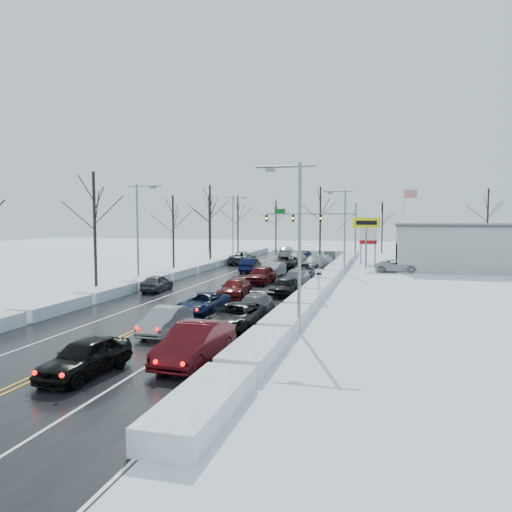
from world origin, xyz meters
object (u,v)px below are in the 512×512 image
(traffic_signal_mast, at_px, (320,221))
(flagpole, at_px, (404,218))
(oncoming_car_0, at_px, (250,272))
(queued_car_0, at_px, (85,376))
(tires_plus_sign, at_px, (366,226))
(dealership_building, at_px, (487,247))

(traffic_signal_mast, xyz_separation_m, flagpole, (11.72, 2.01, 0.45))
(traffic_signal_mast, bearing_deg, oncoming_car_0, -105.41)
(flagpole, bearing_deg, queued_car_0, -103.16)
(tires_plus_sign, bearing_deg, oncoming_car_0, -150.54)
(flagpole, distance_m, oncoming_car_0, 27.58)
(traffic_signal_mast, height_order, flagpole, flagpole)
(traffic_signal_mast, relative_size, oncoming_car_0, 2.87)
(traffic_signal_mast, relative_size, flagpole, 1.33)
(traffic_signal_mast, height_order, queued_car_0, traffic_signal_mast)
(tires_plus_sign, relative_size, flagpole, 0.60)
(traffic_signal_mast, distance_m, queued_car_0, 55.70)
(queued_car_0, bearing_deg, dealership_building, 69.84)
(traffic_signal_mast, relative_size, queued_car_0, 3.05)
(traffic_signal_mast, bearing_deg, flagpole, 9.73)
(queued_car_0, bearing_deg, oncoming_car_0, 101.43)
(dealership_building, bearing_deg, queued_car_0, -116.08)
(traffic_signal_mast, height_order, tires_plus_sign, traffic_signal_mast)
(dealership_building, relative_size, queued_car_0, 4.68)
(dealership_building, xyz_separation_m, oncoming_car_0, (-25.75, -8.94, -2.66))
(traffic_signal_mast, xyz_separation_m, oncoming_car_0, (-5.22, -18.93, -5.48))
(traffic_signal_mast, xyz_separation_m, tires_plus_sign, (7.05, -12.00, -0.49))
(tires_plus_sign, xyz_separation_m, queued_car_0, (-8.75, -43.41, -4.99))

